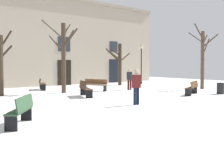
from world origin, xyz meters
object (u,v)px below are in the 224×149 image
at_px(bench_by_litter_bin, 192,87).
at_px(tree_right_of_center, 119,62).
at_px(person_by_shop_door, 136,85).
at_px(bench_back_to_back_left, 42,84).
at_px(tree_near_facade, 0,62).
at_px(bench_near_lamp, 85,88).
at_px(tree_foreground, 203,56).
at_px(streetlamp, 141,60).
at_px(litter_bin, 220,88).
at_px(tree_center, 64,54).
at_px(bench_far_corner, 95,85).
at_px(bench_near_center_tree, 21,110).
at_px(person_crossing_plaza, 129,78).

bearing_deg(bench_by_litter_bin, tree_right_of_center, -119.04).
relative_size(tree_right_of_center, person_by_shop_door, 2.30).
bearing_deg(tree_right_of_center, bench_back_to_back_left, 177.79).
distance_m(tree_near_facade, bench_near_lamp, 5.51).
relative_size(tree_foreground, bench_back_to_back_left, 2.94).
height_order(streetlamp, litter_bin, streetlamp).
relative_size(tree_near_facade, litter_bin, 5.79).
bearing_deg(person_by_shop_door, bench_near_lamp, 99.13).
bearing_deg(litter_bin, bench_near_lamp, 151.35).
distance_m(tree_center, tree_foreground, 10.86).
bearing_deg(bench_by_litter_bin, tree_near_facade, -56.75).
xyz_separation_m(tree_right_of_center, streetlamp, (2.83, -0.05, 0.26)).
xyz_separation_m(bench_near_lamp, bench_far_corner, (2.39, 2.49, -0.03)).
height_order(bench_near_center_tree, bench_by_litter_bin, bench_near_center_tree).
height_order(tree_right_of_center, tree_foreground, tree_foreground).
height_order(tree_near_facade, person_crossing_plaza, tree_near_facade).
relative_size(tree_center, litter_bin, 6.62).
bearing_deg(person_crossing_plaza, tree_near_facade, 45.65).
height_order(tree_right_of_center, bench_far_corner, tree_right_of_center).
bearing_deg(bench_near_center_tree, tree_center, -178.96).
xyz_separation_m(litter_bin, bench_near_center_tree, (-13.33, -0.80, 0.12)).
distance_m(tree_center, person_by_shop_door, 7.14).
bearing_deg(tree_right_of_center, bench_by_litter_bin, -97.40).
distance_m(bench_far_corner, bench_by_litter_bin, 6.86).
bearing_deg(bench_near_lamp, bench_near_center_tree, 152.09).
distance_m(tree_right_of_center, streetlamp, 2.85).
distance_m(bench_near_lamp, person_crossing_plaza, 5.07).
height_order(streetlamp, bench_far_corner, streetlamp).
xyz_separation_m(tree_right_of_center, person_by_shop_door, (-6.79, -9.59, -1.19)).
xyz_separation_m(bench_far_corner, person_by_shop_door, (-2.13, -6.70, 0.49)).
bearing_deg(streetlamp, litter_bin, -102.35).
relative_size(bench_by_litter_bin, person_crossing_plaza, 1.11).
bearing_deg(bench_near_lamp, person_by_shop_door, -156.74).
distance_m(litter_bin, bench_near_lamp, 8.88).
bearing_deg(streetlamp, tree_foreground, -89.20).
height_order(bench_back_to_back_left, bench_far_corner, bench_far_corner).
distance_m(tree_near_facade, person_by_shop_door, 8.87).
bearing_deg(litter_bin, bench_far_corner, 128.69).
relative_size(person_crossing_plaza, person_by_shop_door, 0.95).
bearing_deg(bench_back_to_back_left, tree_center, -152.94).
bearing_deg(litter_bin, person_by_shop_door, 179.65).
bearing_deg(tree_near_facade, litter_bin, -33.58).
xyz_separation_m(litter_bin, bench_near_lamp, (-7.79, 4.26, 0.12)).
bearing_deg(person_by_shop_door, litter_bin, 5.19).
distance_m(bench_near_lamp, bench_by_litter_bin, 6.83).
bearing_deg(tree_near_facade, tree_right_of_center, 9.58).
bearing_deg(tree_foreground, bench_far_corner, 152.35).
xyz_separation_m(tree_right_of_center, bench_back_to_back_left, (-7.44, 0.29, -1.68)).
xyz_separation_m(tree_foreground, bench_far_corner, (-7.60, 3.98, -2.11)).
height_order(bench_far_corner, bench_by_litter_bin, bench_by_litter_bin).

